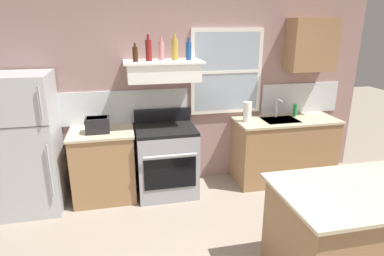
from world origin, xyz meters
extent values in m
cube|color=gray|center=(0.00, 2.23, 1.35)|extent=(5.40, 0.06, 2.70)
cube|color=silver|center=(-1.15, 2.19, 1.13)|extent=(2.50, 0.02, 0.44)
cube|color=silver|center=(1.80, 2.19, 1.13)|extent=(1.20, 0.02, 0.44)
cube|color=white|center=(0.65, 2.18, 1.55)|extent=(1.00, 0.04, 1.15)
cube|color=#9EADBC|center=(0.65, 2.17, 1.55)|extent=(0.90, 0.01, 1.05)
cube|color=white|center=(0.65, 2.16, 1.55)|extent=(0.90, 0.02, 0.04)
cube|color=#B7BABC|center=(-1.90, 1.84, 0.83)|extent=(0.70, 0.68, 1.66)
cube|color=#333333|center=(-1.90, 1.50, 1.13)|extent=(0.69, 0.00, 0.01)
cylinder|color=#A5A8AD|center=(-1.60, 1.47, 0.62)|extent=(0.02, 0.02, 0.62)
cylinder|color=#A5A8AD|center=(-1.60, 1.47, 1.40)|extent=(0.02, 0.02, 0.37)
cube|color=#9E754C|center=(-1.05, 1.90, 0.44)|extent=(0.76, 0.60, 0.88)
cube|color=#C6B793|center=(-1.05, 1.90, 0.90)|extent=(0.79, 0.63, 0.03)
cube|color=black|center=(-1.08, 1.85, 1.01)|extent=(0.28, 0.20, 0.19)
cube|color=black|center=(-1.08, 1.85, 1.09)|extent=(0.24, 0.16, 0.01)
cube|color=black|center=(-1.23, 1.85, 1.04)|extent=(0.02, 0.03, 0.02)
cube|color=#9EA0A5|center=(-0.25, 1.86, 0.43)|extent=(0.76, 0.64, 0.87)
cube|color=black|center=(-0.25, 1.86, 0.89)|extent=(0.76, 0.64, 0.04)
cube|color=black|center=(-0.25, 2.15, 1.00)|extent=(0.76, 0.06, 0.18)
cube|color=black|center=(-0.25, 1.54, 0.42)|extent=(0.65, 0.01, 0.40)
cylinder|color=silver|center=(-0.25, 1.50, 0.67)|extent=(0.65, 0.03, 0.03)
cube|color=white|center=(-0.25, 1.96, 1.61)|extent=(0.88, 0.48, 0.22)
cube|color=#262628|center=(-0.25, 1.74, 1.53)|extent=(0.75, 0.02, 0.04)
cube|color=white|center=(-0.25, 1.96, 1.73)|extent=(0.96, 0.52, 0.02)
cylinder|color=#381E0F|center=(-0.58, 1.90, 1.83)|extent=(0.06, 0.06, 0.17)
cylinder|color=#381E0F|center=(-0.58, 1.90, 1.94)|extent=(0.03, 0.03, 0.04)
cylinder|color=maroon|center=(-0.42, 1.95, 1.87)|extent=(0.07, 0.07, 0.25)
cylinder|color=maroon|center=(-0.42, 1.95, 2.03)|extent=(0.03, 0.03, 0.06)
cylinder|color=#C67F84|center=(-0.26, 2.01, 1.86)|extent=(0.07, 0.07, 0.23)
cylinder|color=#C67F84|center=(-0.26, 2.01, 2.00)|extent=(0.03, 0.03, 0.06)
cylinder|color=#B29333|center=(-0.09, 1.98, 1.87)|extent=(0.08, 0.08, 0.25)
cylinder|color=#B29333|center=(-0.09, 1.98, 2.03)|extent=(0.03, 0.03, 0.06)
cylinder|color=#1E478C|center=(0.07, 1.95, 1.85)|extent=(0.07, 0.07, 0.22)
cylinder|color=#1E478C|center=(0.07, 1.95, 1.99)|extent=(0.03, 0.03, 0.05)
cube|color=#9E754C|center=(1.45, 1.90, 0.44)|extent=(1.40, 0.60, 0.88)
cube|color=#C6B793|center=(1.45, 1.90, 0.90)|extent=(1.43, 0.63, 0.03)
cube|color=#B7BABC|center=(1.35, 1.88, 0.90)|extent=(0.48, 0.36, 0.01)
cylinder|color=silver|center=(1.35, 2.02, 1.05)|extent=(0.03, 0.03, 0.28)
cylinder|color=silver|center=(1.35, 1.94, 1.17)|extent=(0.02, 0.16, 0.02)
cylinder|color=white|center=(0.87, 1.90, 1.04)|extent=(0.11, 0.11, 0.27)
cylinder|color=#268C3F|center=(1.63, 2.00, 1.00)|extent=(0.06, 0.06, 0.18)
cube|color=#9E754C|center=(1.09, -0.09, 0.44)|extent=(1.32, 0.82, 0.88)
cube|color=#C6B793|center=(1.09, -0.09, 0.90)|extent=(1.40, 0.90, 0.03)
cube|color=#9E754C|center=(1.80, 2.04, 1.90)|extent=(0.64, 0.32, 0.70)
camera|label=1|loc=(-0.78, -2.11, 2.19)|focal=30.79mm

